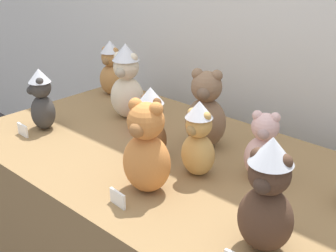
# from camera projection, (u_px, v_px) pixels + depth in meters

# --- Properties ---
(display_table) EXTENTS (1.63, 0.93, 0.76)m
(display_table) POSITION_uv_depth(u_px,v_px,m) (168.00, 238.00, 1.87)
(display_table) COLOR olive
(display_table) RESTS_ON ground_plane
(teddy_bear_caramel) EXTENTS (0.15, 0.14, 0.28)m
(teddy_bear_caramel) POSITION_uv_depth(u_px,v_px,m) (111.00, 69.00, 2.30)
(teddy_bear_caramel) COLOR #B27A42
(teddy_bear_caramel) RESTS_ON display_table
(teddy_bear_cream) EXTENTS (0.19, 0.17, 0.34)m
(teddy_bear_cream) POSITION_uv_depth(u_px,v_px,m) (127.00, 82.00, 2.00)
(teddy_bear_cream) COLOR beige
(teddy_bear_cream) RESTS_ON display_table
(teddy_bear_cocoa) EXTENTS (0.17, 0.15, 0.33)m
(teddy_bear_cocoa) POSITION_uv_depth(u_px,v_px,m) (267.00, 197.00, 1.15)
(teddy_bear_cocoa) COLOR #4C3323
(teddy_bear_cocoa) RESTS_ON display_table
(teddy_bear_honey) EXTENTS (0.13, 0.11, 0.27)m
(teddy_bear_honey) POSITION_uv_depth(u_px,v_px,m) (198.00, 139.00, 1.53)
(teddy_bear_honey) COLOR tan
(teddy_bear_honey) RESTS_ON display_table
(teddy_bear_ginger) EXTENTS (0.19, 0.17, 0.31)m
(teddy_bear_ginger) POSITION_uv_depth(u_px,v_px,m) (146.00, 150.00, 1.43)
(teddy_bear_ginger) COLOR #D17F3D
(teddy_bear_ginger) RESTS_ON display_table
(teddy_bear_blush) EXTENTS (0.16, 0.15, 0.24)m
(teddy_bear_blush) POSITION_uv_depth(u_px,v_px,m) (263.00, 148.00, 1.51)
(teddy_bear_blush) COLOR beige
(teddy_bear_blush) RESTS_ON display_table
(teddy_bear_chestnut) EXTENTS (0.13, 0.12, 0.28)m
(teddy_bear_chestnut) POSITION_uv_depth(u_px,v_px,m) (151.00, 124.00, 1.64)
(teddy_bear_chestnut) COLOR brown
(teddy_bear_chestnut) RESTS_ON display_table
(teddy_bear_mocha) EXTENTS (0.20, 0.19, 0.31)m
(teddy_bear_mocha) POSITION_uv_depth(u_px,v_px,m) (206.00, 111.00, 1.73)
(teddy_bear_mocha) COLOR #7F6047
(teddy_bear_mocha) RESTS_ON display_table
(teddy_bear_charcoal) EXTENTS (0.15, 0.15, 0.26)m
(teddy_bear_charcoal) POSITION_uv_depth(u_px,v_px,m) (42.00, 100.00, 1.90)
(teddy_bear_charcoal) COLOR #383533
(teddy_bear_charcoal) RESTS_ON display_table
(party_cup_red) EXTENTS (0.08, 0.08, 0.11)m
(party_cup_red) POSITION_uv_depth(u_px,v_px,m) (140.00, 119.00, 1.90)
(party_cup_red) COLOR red
(party_cup_red) RESTS_ON display_table
(name_card_front_left) EXTENTS (0.07, 0.01, 0.05)m
(name_card_front_left) POSITION_uv_depth(u_px,v_px,m) (23.00, 130.00, 1.87)
(name_card_front_left) COLOR white
(name_card_front_left) RESTS_ON display_table
(name_card_front_right) EXTENTS (0.07, 0.01, 0.05)m
(name_card_front_right) POSITION_uv_depth(u_px,v_px,m) (118.00, 198.00, 1.39)
(name_card_front_right) COLOR white
(name_card_front_right) RESTS_ON display_table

